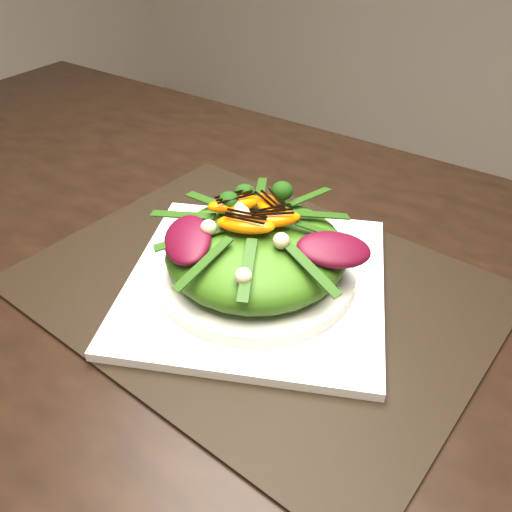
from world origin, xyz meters
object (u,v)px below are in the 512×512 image
Objects in this scene: orange_segment at (253,211)px; lettuce_mound at (256,251)px; plate_base at (256,282)px; dining_table at (196,280)px; placemat at (256,287)px; salad_bowl at (256,272)px.

lettuce_mound is at bearing -44.89° from orange_segment.
orange_segment reaches higher than plate_base.
orange_segment is at bearing 16.19° from dining_table.
dining_table is 5.53× the size of plate_base.
lettuce_mound is 0.04m from orange_segment.
dining_table reaches higher than plate_base.
lettuce_mound is at bearing 6.95° from dining_table.
lettuce_mound is 3.23× the size of orange_segment.
dining_table is 0.09m from placemat.
lettuce_mound is at bearing 180.00° from placemat.
plate_base reaches higher than placemat.
placemat is (0.08, 0.01, 0.02)m from dining_table.
placemat is 0.09m from orange_segment.
placemat is 1.77× the size of plate_base.
salad_bowl is (-0.00, 0.00, 0.02)m from placemat.
lettuce_mound is at bearing 180.00° from plate_base.
placemat is at bearing -44.89° from orange_segment.
dining_table is 3.13× the size of placemat.
placemat is 0.05m from lettuce_mound.
salad_bowl reaches higher than placemat.
plate_base is (0.00, 0.00, 0.01)m from placemat.
dining_table is 7.12× the size of salad_bowl.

